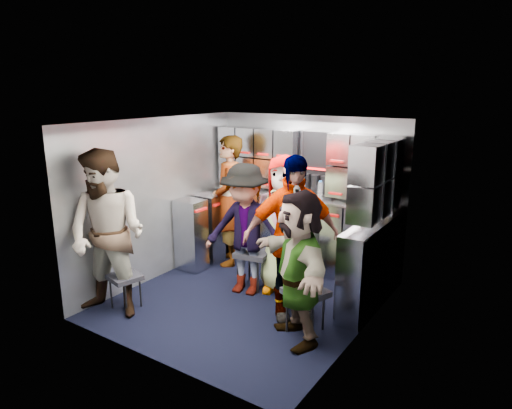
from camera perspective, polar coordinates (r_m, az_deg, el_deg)
The scene contains 29 objects.
floor at distance 5.57m, azimuth -1.12°, elevation -11.80°, with size 3.00×3.00×0.00m, color black.
wall_back at distance 6.45m, azimuth 6.45°, elevation 1.68°, with size 2.80×0.04×2.10m, color gray.
wall_left at distance 6.08m, azimuth -12.09°, elevation 0.67°, with size 0.04×3.00×2.10m, color gray.
wall_right at distance 4.58m, azimuth 13.41°, elevation -3.96°, with size 0.04×3.00×2.10m, color gray.
ceiling at distance 5.01m, azimuth -1.24°, elevation 10.28°, with size 2.80×3.00×0.02m, color silver.
cart_bank_back at distance 6.41m, azimuth 5.44°, elevation -3.50°, with size 2.68×0.38×0.99m, color #A0A5B0.
cart_bank_left at distance 6.48m, azimuth -7.00°, elevation -3.35°, with size 0.38×0.76×0.99m, color #A0A5B0.
counter at distance 6.27m, azimuth 5.55°, elevation 1.02°, with size 2.68×0.42×0.03m, color #AFB2B7.
locker_bank_back at distance 6.23m, azimuth 5.92°, elevation 5.38°, with size 2.68×0.28×0.82m, color #A0A5B0.
locker_bank_right at distance 5.16m, azimuth 14.87°, elevation 3.07°, with size 0.28×1.00×0.82m, color #A0A5B0.
right_cabinet at distance 5.34m, azimuth 13.83°, elevation -7.56°, with size 0.28×1.20×1.00m, color #A0A5B0.
coffee_niche at distance 6.21m, azimuth 7.65°, elevation 5.11°, with size 0.46×0.16×0.84m, color black, non-canonical shape.
red_latch_strip at distance 6.13m, azimuth 4.64°, elevation -0.57°, with size 2.60×0.02×0.03m, color #B20F0E.
jump_seat_near_left at distance 5.46m, azimuth -16.10°, elevation -8.91°, with size 0.40×0.39×0.40m.
jump_seat_mid_left at distance 5.74m, azimuth -0.33°, elevation -6.33°, with size 0.47×0.45×0.48m.
jump_seat_center at distance 5.83m, azimuth 4.37°, elevation -6.50°, with size 0.38×0.36×0.43m.
jump_seat_mid_right at distance 5.22m, azimuth 5.34°, elevation -9.11°, with size 0.47×0.46×0.43m.
jump_seat_near_right at distance 4.77m, azimuth 6.24°, elevation -11.08°, with size 0.50×0.49×0.47m.
attendant_standing at distance 6.41m, azimuth -3.46°, elevation 0.44°, with size 0.67×0.44×1.83m, color black.
attendant_arc_a at distance 5.16m, azimuth -18.05°, elevation -3.64°, with size 0.90×0.70×1.85m, color black.
attendant_arc_b at distance 5.48m, azimuth -1.39°, elevation -3.18°, with size 1.04×0.60×1.61m, color black.
attendant_arc_c at distance 5.53m, azimuth 3.54°, elevation -2.53°, with size 0.83×0.54×1.70m, color black.
attendant_arc_d at distance 4.89m, azimuth 4.47°, elevation -4.24°, with size 1.06×0.44×1.80m, color black.
attendant_arc_e at distance 4.48m, azimuth 5.30°, elevation -7.79°, with size 1.43×0.46×1.54m, color black.
bottle_left at distance 6.66m, azimuth -1.41°, elevation 3.12°, with size 0.06×0.06×0.25m, color white.
bottle_mid at distance 6.17m, azimuth 5.91°, elevation 2.00°, with size 0.06×0.06×0.22m, color white.
bottle_right at distance 6.06m, azimuth 8.02°, elevation 1.72°, with size 0.07×0.07×0.23m, color white.
cup_left at distance 6.35m, azimuth 2.90°, elevation 1.84°, with size 0.08×0.08×0.10m, color beige.
cup_right at distance 5.74m, azimuth 16.32°, elevation -0.06°, with size 0.07×0.07×0.11m, color beige.
Camera 1 is at (2.85, -4.10, 2.46)m, focal length 32.00 mm.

